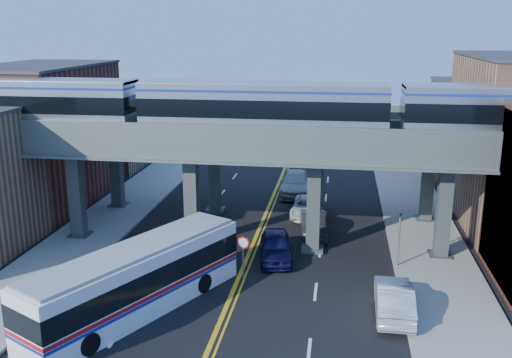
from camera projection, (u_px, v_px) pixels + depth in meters
ground at (228, 303)px, 30.00m from camera, size 120.00×120.00×0.00m
sidewalk_west at (99, 227)px, 41.18m from camera, size 5.00×70.00×0.16m
sidewalk_east at (427, 244)px, 37.88m from camera, size 5.00×70.00×0.16m
building_west_b at (43, 135)px, 46.52m from camera, size 8.00×14.00×11.00m
building_west_c at (108, 127)px, 59.32m from camera, size 8.00×10.00×8.00m
building_east_c at (479, 131)px, 53.88m from camera, size 8.00×10.00×9.00m
mural_panel at (508, 207)px, 30.50m from camera, size 0.10×9.50×9.50m
elevated_viaduct_near at (252, 151)px, 35.97m from camera, size 52.00×3.60×7.40m
elevated_viaduct_far at (266, 132)px, 42.65m from camera, size 52.00×3.60×7.40m
transit_train at (263, 107)px, 35.14m from camera, size 47.24×2.96×3.45m
stop_sign at (243, 251)px, 32.36m from camera, size 0.76×0.09×2.63m
traffic_signal at (399, 232)px, 33.81m from camera, size 0.15×0.18×4.10m
transit_bus at (137, 280)px, 28.75m from camera, size 8.40×12.63×3.29m
car_lane_a at (276, 246)px, 35.48m from camera, size 2.63×5.12×1.67m
car_lane_b at (313, 224)px, 39.71m from camera, size 2.21×4.85×1.54m
car_lane_c at (308, 207)px, 43.72m from camera, size 2.52×5.15×1.41m
car_lane_d at (295, 183)px, 49.56m from camera, size 2.80×6.42×1.84m
car_parked_curb at (394, 298)px, 28.66m from camera, size 1.87×5.18×1.70m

